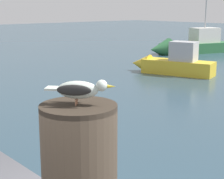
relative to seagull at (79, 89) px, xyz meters
name	(u,v)px	position (x,y,z in m)	size (l,w,h in m)	color
seagull	(79,89)	(0.00, 0.00, 0.00)	(0.32, 0.30, 0.14)	tan
boat_yellow	(171,63)	(-9.47, 12.19, -2.13)	(4.08, 2.18, 1.62)	yellow
boat_green	(189,45)	(-13.74, 19.10, -2.10)	(3.10, 6.19, 4.07)	#2D6B3D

